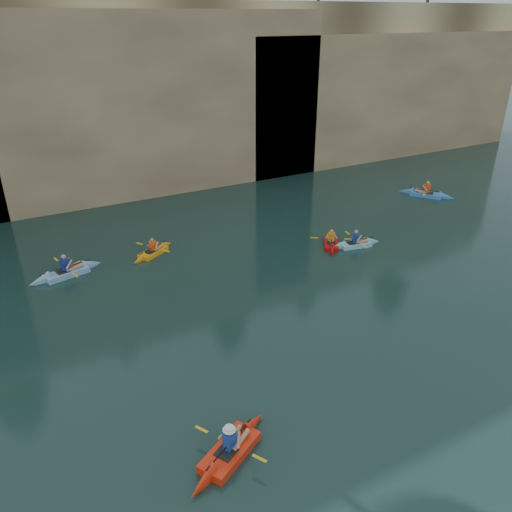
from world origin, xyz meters
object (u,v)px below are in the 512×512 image
kayaker_orange (153,252)px  kayaker_ltblue_near (355,244)px  main_kayaker (230,451)px  kayaker_red_far (331,243)px

kayaker_orange → kayaker_ltblue_near: 10.22m
main_kayaker → kayaker_orange: 13.27m
main_kayaker → kayaker_ltblue_near: main_kayaker is taller
main_kayaker → kayaker_orange: size_ratio=1.21×
kayaker_orange → kayaker_ltblue_near: size_ratio=0.94×
main_kayaker → kayaker_red_far: main_kayaker is taller
kayaker_ltblue_near → main_kayaker: bearing=-131.5°
kayaker_red_far → kayaker_ltblue_near: bearing=-91.6°
kayaker_ltblue_near → kayaker_red_far: bearing=155.2°
main_kayaker → kayaker_red_far: size_ratio=1.18×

